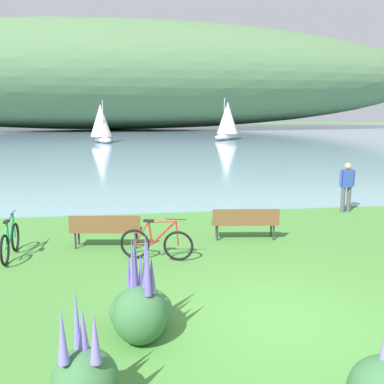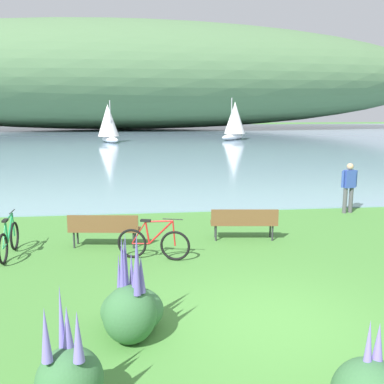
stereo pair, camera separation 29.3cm
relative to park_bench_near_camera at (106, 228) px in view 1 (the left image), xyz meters
The scene contains 13 objects.
ground_plane 5.46m from the park_bench_near_camera, 55.39° to the right, with size 200.00×200.00×0.00m, color #478438.
bay_water 43.69m from the park_bench_near_camera, 85.94° to the left, with size 180.00×80.00×0.04m, color #7A99B2.
distant_hillside 64.80m from the park_bench_near_camera, 91.80° to the left, with size 109.30×28.00×17.35m, color #4C7047.
park_bench_near_camera is the anchor object (origin of this frame).
park_bench_further_along 3.73m from the park_bench_near_camera, ahead, with size 1.84×0.68×0.88m.
bicycle_leaning_near_bench 1.64m from the park_bench_near_camera, 41.24° to the right, with size 1.72×0.55×1.01m.
bicycle_beside_path 2.28m from the park_bench_near_camera, 168.27° to the right, with size 0.11×1.77×1.01m.
person_at_shoreline 8.49m from the park_bench_near_camera, 19.85° to the left, with size 0.60×0.29×1.71m.
echium_bush_closest_to_camera 4.50m from the park_bench_near_camera, 79.94° to the right, with size 1.01×1.01×1.60m.
echium_bush_beside_closest 6.31m from the park_bench_near_camera, 89.21° to the right, with size 0.79×0.79×1.54m.
echium_bush_far_cluster 4.86m from the park_bench_near_camera, 81.00° to the right, with size 0.83×0.83×1.72m.
sailboat_nearest_to_shore 39.08m from the park_bench_near_camera, 73.05° to the left, with size 3.65×3.67×4.58m.
sailboat_mid_bay 35.28m from the park_bench_near_camera, 93.66° to the left, with size 2.86×3.70×4.25m.
Camera 1 is at (-2.41, -6.58, 3.54)m, focal length 41.18 mm.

